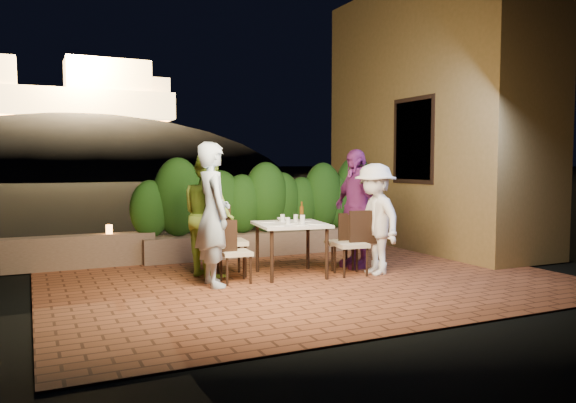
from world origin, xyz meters
TOP-DOWN VIEW (x-y plane):
  - ground at (0.00, 0.00)m, footprint 400.00×400.00m
  - terrace_floor at (0.00, 0.50)m, footprint 7.00×6.00m
  - building_wall at (3.60, 2.00)m, footprint 1.60×5.00m
  - window_pane at (2.82, 1.50)m, footprint 0.08×1.00m
  - window_frame at (2.81, 1.50)m, footprint 0.06×1.15m
  - planter at (0.20, 2.30)m, footprint 4.20×0.55m
  - hedge at (0.20, 2.30)m, footprint 4.00×0.70m
  - parapet at (-2.80, 2.30)m, footprint 2.20×0.30m
  - hill at (2.00, 60.00)m, footprint 52.00×40.00m
  - fortress at (2.00, 60.00)m, footprint 26.00×8.00m
  - dining_table at (-0.14, 0.42)m, footprint 1.07×1.07m
  - plate_nw at (-0.45, 0.20)m, footprint 0.21×0.21m
  - plate_sw at (-0.40, 0.69)m, footprint 0.25×0.25m
  - plate_ne at (0.12, 0.14)m, footprint 0.23×0.23m
  - plate_se at (0.16, 0.58)m, footprint 0.21×0.21m
  - plate_centre at (-0.13, 0.38)m, footprint 0.22×0.22m
  - plate_front at (-0.14, 0.13)m, footprint 0.20×0.20m
  - glass_nw at (-0.25, 0.29)m, footprint 0.06×0.06m
  - glass_sw at (-0.18, 0.62)m, footprint 0.06×0.06m
  - glass_ne at (-0.01, 0.31)m, footprint 0.07×0.07m
  - glass_se at (-0.01, 0.54)m, footprint 0.06×0.06m
  - beer_bottle at (0.05, 0.46)m, footprint 0.06×0.06m
  - bowl at (-0.11, 0.75)m, footprint 0.25×0.25m
  - chair_left_front at (-1.01, 0.31)m, footprint 0.42×0.42m
  - chair_left_back at (-0.95, 0.77)m, footprint 0.52×0.52m
  - chair_right_front at (0.65, 0.10)m, footprint 0.48×0.48m
  - chair_right_back at (0.74, 0.56)m, footprint 0.47×0.47m
  - diner_blue at (-1.33, 0.26)m, footprint 0.46×0.69m
  - diner_green at (-1.21, 0.88)m, footprint 0.80×0.95m
  - diner_white at (1.00, 0.01)m, footprint 0.60×1.04m
  - diner_purple at (1.02, 0.57)m, footprint 0.46×1.07m
  - parapet_lamp at (-2.38, 2.30)m, footprint 0.10×0.10m

SIDE VIEW (x-z plane):
  - hill at x=2.00m, z-range -15.00..7.00m
  - terrace_floor at x=0.00m, z-range -0.15..0.00m
  - ground at x=0.00m, z-range -0.02..-0.02m
  - planter at x=0.20m, z-range 0.00..0.40m
  - parapet at x=-2.80m, z-range 0.00..0.50m
  - dining_table at x=-0.14m, z-range 0.00..0.75m
  - chair_left_front at x=-1.01m, z-range 0.00..0.84m
  - chair_right_back at x=0.74m, z-range 0.00..0.84m
  - chair_right_front at x=0.65m, z-range 0.00..0.92m
  - chair_left_back at x=-0.95m, z-range 0.00..1.01m
  - parapet_lamp at x=-2.38m, z-range 0.50..0.64m
  - plate_front at x=-0.14m, z-range 0.75..0.76m
  - plate_se at x=0.16m, z-range 0.75..0.76m
  - plate_nw at x=-0.45m, z-range 0.75..0.76m
  - plate_centre at x=-0.13m, z-range 0.75..0.76m
  - plate_ne at x=0.12m, z-range 0.75..0.76m
  - plate_sw at x=-0.40m, z-range 0.75..0.76m
  - bowl at x=-0.11m, z-range 0.75..0.80m
  - diner_white at x=1.00m, z-range 0.00..1.59m
  - glass_nw at x=-0.25m, z-range 0.75..0.85m
  - glass_se at x=-0.01m, z-range 0.75..0.86m
  - glass_sw at x=-0.18m, z-range 0.75..0.86m
  - glass_ne at x=-0.01m, z-range 0.75..0.87m
  - diner_green at x=-1.21m, z-range 0.00..1.74m
  - beer_bottle at x=0.05m, z-range 0.75..1.05m
  - diner_purple at x=1.02m, z-range 0.00..1.81m
  - diner_blue at x=-1.33m, z-range 0.00..1.87m
  - hedge at x=0.20m, z-range 0.40..1.50m
  - window_pane at x=2.82m, z-range 1.30..2.70m
  - window_frame at x=2.81m, z-range 1.23..2.77m
  - building_wall at x=3.60m, z-range 0.00..5.00m
  - fortress at x=2.00m, z-range 6.50..14.50m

